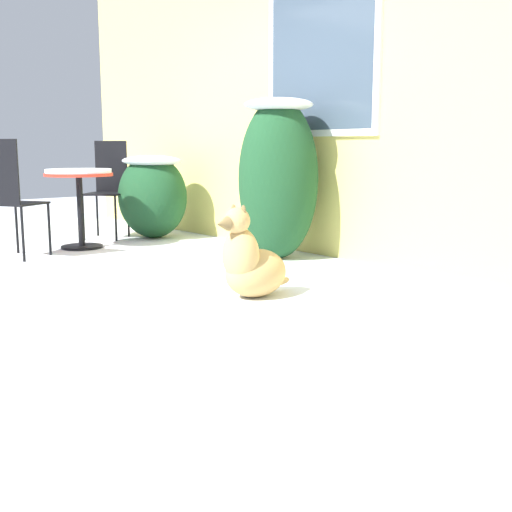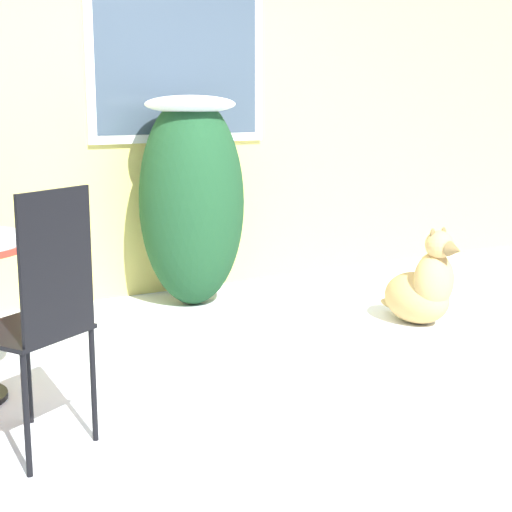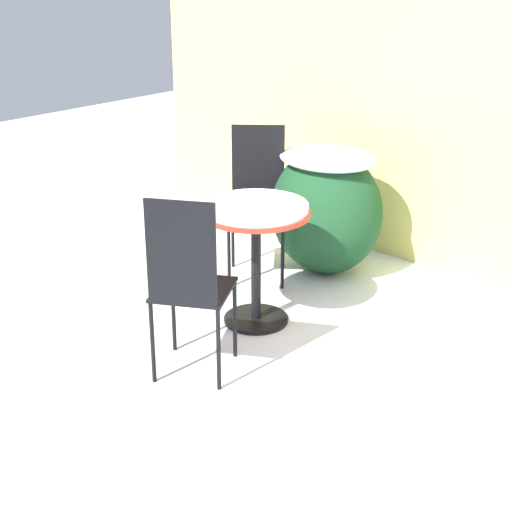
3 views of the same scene
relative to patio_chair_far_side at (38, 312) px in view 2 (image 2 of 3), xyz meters
name	(u,v)px [view 2 (image 2 of 3)]	position (x,y,z in m)	size (l,w,h in m)	color
ground_plane	(316,384)	(1.38, 0.10, -0.58)	(16.00, 16.00, 0.00)	silver
house_wall	(145,70)	(1.40, 2.30, 1.02)	(8.00, 0.10, 3.17)	#E5D16B
shrub_middle	(192,196)	(1.53, 1.84, 0.17)	(0.72, 0.71, 1.43)	#194223
patio_chair_far_side	(38,312)	(0.00, 0.00, 0.00)	(0.56, 0.56, 1.07)	black
dog	(423,289)	(2.57, 0.65, -0.36)	(0.37, 0.67, 0.63)	tan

